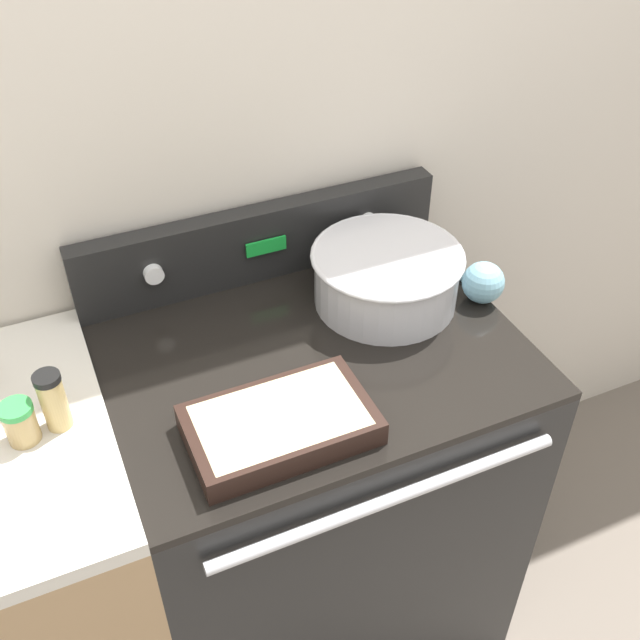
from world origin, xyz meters
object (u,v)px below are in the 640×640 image
(mixing_bowl, at_px, (386,274))
(spice_jar_green_cap, at_px, (20,423))
(casserole_dish, at_px, (280,424))
(spice_jar_black_cap, at_px, (53,400))
(ladle, at_px, (481,282))

(mixing_bowl, height_order, spice_jar_green_cap, mixing_bowl)
(casserole_dish, height_order, spice_jar_green_cap, spice_jar_green_cap)
(casserole_dish, distance_m, spice_jar_green_cap, 0.44)
(casserole_dish, bearing_deg, spice_jar_black_cap, 154.07)
(spice_jar_black_cap, bearing_deg, mixing_bowl, 7.88)
(mixing_bowl, relative_size, spice_jar_black_cap, 2.72)
(mixing_bowl, xyz_separation_m, spice_jar_green_cap, (-0.75, -0.10, -0.02))
(casserole_dish, xyz_separation_m, spice_jar_black_cap, (-0.35, 0.17, 0.04))
(mixing_bowl, relative_size, spice_jar_green_cap, 4.06)
(casserole_dish, relative_size, spice_jar_green_cap, 4.09)
(mixing_bowl, bearing_deg, ladle, -21.35)
(spice_jar_black_cap, bearing_deg, spice_jar_green_cap, -171.30)
(mixing_bowl, height_order, ladle, mixing_bowl)
(casserole_dish, xyz_separation_m, spice_jar_green_cap, (-0.41, 0.16, 0.02))
(spice_jar_black_cap, distance_m, spice_jar_green_cap, 0.06)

